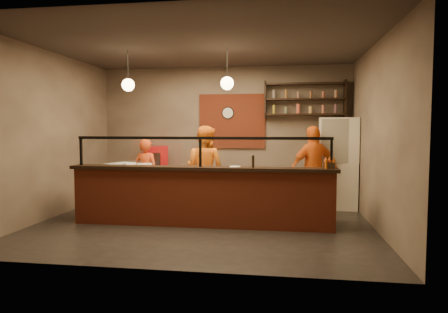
% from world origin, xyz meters
% --- Properties ---
extents(floor, '(6.00, 6.00, 0.00)m').
position_xyz_m(floor, '(0.00, 0.00, 0.00)').
color(floor, black).
rests_on(floor, ground).
extents(ceiling, '(6.00, 6.00, 0.00)m').
position_xyz_m(ceiling, '(0.00, 0.00, 3.20)').
color(ceiling, '#3B332E').
rests_on(ceiling, wall_back).
extents(wall_back, '(6.00, 0.00, 6.00)m').
position_xyz_m(wall_back, '(0.00, 2.50, 1.60)').
color(wall_back, '#7C6B5B').
rests_on(wall_back, floor).
extents(wall_left, '(0.00, 5.00, 5.00)m').
position_xyz_m(wall_left, '(-3.00, 0.00, 1.60)').
color(wall_left, '#7C6B5B').
rests_on(wall_left, floor).
extents(wall_right, '(0.00, 5.00, 5.00)m').
position_xyz_m(wall_right, '(3.00, 0.00, 1.60)').
color(wall_right, '#7C6B5B').
rests_on(wall_right, floor).
extents(wall_front, '(6.00, 0.00, 6.00)m').
position_xyz_m(wall_front, '(0.00, -2.50, 1.60)').
color(wall_front, '#7C6B5B').
rests_on(wall_front, floor).
extents(brick_patch, '(1.60, 0.04, 1.30)m').
position_xyz_m(brick_patch, '(0.20, 2.47, 1.90)').
color(brick_patch, '#953820').
rests_on(brick_patch, wall_back).
extents(service_counter, '(4.60, 0.25, 1.00)m').
position_xyz_m(service_counter, '(0.00, -0.30, 0.50)').
color(service_counter, '#953820').
rests_on(service_counter, floor).
extents(counter_ledge, '(4.70, 0.37, 0.06)m').
position_xyz_m(counter_ledge, '(0.00, -0.30, 1.03)').
color(counter_ledge, black).
rests_on(counter_ledge, service_counter).
extents(worktop_cabinet, '(4.60, 0.75, 0.85)m').
position_xyz_m(worktop_cabinet, '(0.00, 0.20, 0.42)').
color(worktop_cabinet, gray).
rests_on(worktop_cabinet, floor).
extents(worktop, '(4.60, 0.75, 0.05)m').
position_xyz_m(worktop, '(0.00, 0.20, 0.88)').
color(worktop, silver).
rests_on(worktop, worktop_cabinet).
extents(sneeze_guard, '(4.50, 0.05, 0.52)m').
position_xyz_m(sneeze_guard, '(0.00, -0.30, 1.37)').
color(sneeze_guard, white).
rests_on(sneeze_guard, counter_ledge).
extents(wall_shelving, '(1.84, 0.28, 0.85)m').
position_xyz_m(wall_shelving, '(1.90, 2.32, 2.40)').
color(wall_shelving, black).
rests_on(wall_shelving, wall_back).
extents(wall_clock, '(0.30, 0.04, 0.30)m').
position_xyz_m(wall_clock, '(0.10, 2.46, 2.10)').
color(wall_clock, black).
rests_on(wall_clock, wall_back).
extents(pendant_left, '(0.24, 0.24, 0.77)m').
position_xyz_m(pendant_left, '(-1.50, 0.20, 2.55)').
color(pendant_left, black).
rests_on(pendant_left, ceiling).
extents(pendant_right, '(0.24, 0.24, 0.77)m').
position_xyz_m(pendant_right, '(0.40, 0.20, 2.55)').
color(pendant_right, black).
rests_on(pendant_right, ceiling).
extents(cook_left, '(0.61, 0.46, 1.51)m').
position_xyz_m(cook_left, '(-1.46, 1.04, 0.76)').
color(cook_left, red).
rests_on(cook_left, floor).
extents(cook_mid, '(1.04, 0.92, 1.78)m').
position_xyz_m(cook_mid, '(-0.20, 1.08, 0.89)').
color(cook_mid, orange).
rests_on(cook_mid, floor).
extents(cook_right, '(1.13, 0.83, 1.78)m').
position_xyz_m(cook_right, '(2.05, 1.17, 0.89)').
color(cook_right, orange).
rests_on(cook_right, floor).
extents(fridge, '(0.88, 0.83, 1.95)m').
position_xyz_m(fridge, '(2.60, 1.81, 0.98)').
color(fridge, beige).
rests_on(fridge, floor).
extents(red_cooler, '(0.70, 0.67, 1.31)m').
position_xyz_m(red_cooler, '(-1.61, 2.15, 0.65)').
color(red_cooler, '#AD0B12').
rests_on(red_cooler, floor).
extents(pizza_dough, '(0.67, 0.67, 0.01)m').
position_xyz_m(pizza_dough, '(-0.40, 0.32, 0.91)').
color(pizza_dough, beige).
rests_on(pizza_dough, worktop).
extents(prep_tub_a, '(0.41, 0.38, 0.17)m').
position_xyz_m(prep_tub_a, '(-1.61, 0.26, 0.98)').
color(prep_tub_a, white).
rests_on(prep_tub_a, worktop).
extents(prep_tub_b, '(0.35, 0.32, 0.14)m').
position_xyz_m(prep_tub_b, '(-1.27, 0.41, 0.97)').
color(prep_tub_b, white).
rests_on(prep_tub_b, worktop).
extents(prep_tub_c, '(0.39, 0.36, 0.16)m').
position_xyz_m(prep_tub_c, '(-1.77, 0.08, 0.98)').
color(prep_tub_c, silver).
rests_on(prep_tub_c, worktop).
extents(rolling_pin, '(0.37, 0.21, 0.06)m').
position_xyz_m(rolling_pin, '(-0.98, 0.27, 0.93)').
color(rolling_pin, yellow).
rests_on(rolling_pin, worktop).
extents(condiment_caddy, '(0.21, 0.18, 0.10)m').
position_xyz_m(condiment_caddy, '(2.20, -0.26, 1.11)').
color(condiment_caddy, black).
rests_on(condiment_caddy, counter_ledge).
extents(pepper_mill, '(0.06, 0.06, 0.21)m').
position_xyz_m(pepper_mill, '(0.92, -0.31, 1.16)').
color(pepper_mill, black).
rests_on(pepper_mill, counter_ledge).
extents(small_plate, '(0.20, 0.20, 0.01)m').
position_xyz_m(small_plate, '(0.60, -0.26, 1.07)').
color(small_plate, silver).
rests_on(small_plate, counter_ledge).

